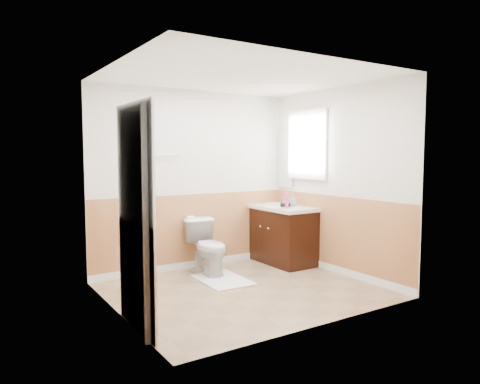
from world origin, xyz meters
TOP-DOWN VIEW (x-y plane):
  - floor at (0.00, 0.00)m, footprint 3.00×3.00m
  - ceiling at (0.00, 0.00)m, footprint 3.00×3.00m
  - wall_back at (0.00, 1.30)m, footprint 3.00×0.00m
  - wall_front at (0.00, -1.30)m, footprint 3.00×0.00m
  - wall_left at (-1.50, 0.00)m, footprint 0.00×3.00m
  - wall_right at (1.50, 0.00)m, footprint 0.00×3.00m
  - wainscot_back at (0.00, 1.29)m, footprint 3.00×0.00m
  - wainscot_front at (0.00, -1.29)m, footprint 3.00×0.00m
  - wainscot_left at (-1.49, 0.00)m, footprint 0.00×2.60m
  - wainscot_right at (1.49, 0.00)m, footprint 0.00×2.60m
  - toilet at (-0.02, 0.86)m, footprint 0.43×0.73m
  - bath_mat at (-0.02, 0.48)m, footprint 0.57×0.81m
  - vanity_cabinet at (1.21, 0.86)m, footprint 0.55×1.10m
  - vanity_knob_left at (0.91, 0.76)m, footprint 0.03×0.03m
  - vanity_knob_right at (0.91, 0.96)m, footprint 0.03×0.03m
  - countertop at (1.20, 0.86)m, footprint 0.60×1.15m
  - sink_basin at (1.21, 1.01)m, footprint 0.36×0.36m
  - faucet at (1.39, 1.01)m, footprint 0.02×0.02m
  - lotion_bottle at (1.11, 0.60)m, footprint 0.05×0.05m
  - soap_dispenser at (1.33, 0.73)m, footprint 0.09×0.09m
  - hair_dryer_body at (1.16, 0.69)m, footprint 0.14×0.07m
  - hair_dryer_handle at (1.13, 0.74)m, footprint 0.03×0.03m
  - mirror_panel at (1.48, 1.10)m, footprint 0.02×0.35m
  - window_frame at (1.47, 0.59)m, footprint 0.04×0.80m
  - window_glass at (1.49, 0.59)m, footprint 0.01×0.70m
  - door at (-1.40, -0.45)m, footprint 0.29×0.78m
  - door_frame at (-1.48, -0.45)m, footprint 0.02×0.92m
  - door_knob at (-1.34, -0.12)m, footprint 0.06×0.06m
  - towel_bar at (-0.55, 1.25)m, footprint 0.62×0.02m
  - tp_holder_bar at (-0.10, 1.23)m, footprint 0.14×0.02m
  - tp_roll at (-0.10, 1.23)m, footprint 0.10×0.11m
  - tp_sheet at (-0.10, 1.23)m, footprint 0.10×0.01m

SIDE VIEW (x-z plane):
  - floor at x=0.00m, z-range 0.00..0.00m
  - bath_mat at x=-0.02m, z-range 0.00..0.02m
  - toilet at x=-0.02m, z-range 0.00..0.74m
  - vanity_cabinet at x=1.21m, z-range 0.00..0.80m
  - wainscot_back at x=0.00m, z-range -1.00..2.00m
  - wainscot_front at x=0.00m, z-range -1.00..2.00m
  - wainscot_left at x=-1.49m, z-range -0.80..1.80m
  - wainscot_right at x=1.49m, z-range -0.80..1.80m
  - vanity_knob_left at x=0.91m, z-range 0.53..0.57m
  - vanity_knob_right at x=0.91m, z-range 0.53..0.57m
  - tp_sheet at x=-0.10m, z-range 0.51..0.67m
  - tp_holder_bar at x=-0.10m, z-range 0.69..0.71m
  - tp_roll at x=-0.10m, z-range 0.64..0.76m
  - countertop at x=1.20m, z-range 0.80..0.85m
  - hair_dryer_handle at x=1.13m, z-range 0.82..0.89m
  - sink_basin at x=1.21m, z-range 0.85..0.87m
  - hair_dryer_body at x=1.16m, z-range 0.85..0.92m
  - faucet at x=1.39m, z-range 0.85..0.99m
  - soap_dispenser at x=1.33m, z-range 0.85..1.04m
  - door_knob at x=-1.34m, z-range 0.92..0.98m
  - lotion_bottle at x=1.11m, z-range 0.85..1.07m
  - door at x=-1.40m, z-range 0.00..2.04m
  - door_frame at x=-1.48m, z-range -0.02..2.08m
  - wall_back at x=0.00m, z-range -0.25..2.75m
  - wall_front at x=0.00m, z-range -0.25..2.75m
  - wall_left at x=-1.50m, z-range -0.25..2.75m
  - wall_right at x=1.50m, z-range -0.25..2.75m
  - mirror_panel at x=1.48m, z-range 1.10..2.00m
  - towel_bar at x=-0.55m, z-range 1.59..1.61m
  - window_frame at x=1.47m, z-range 1.25..2.25m
  - window_glass at x=1.49m, z-range 1.30..2.20m
  - ceiling at x=0.00m, z-range 2.50..2.50m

